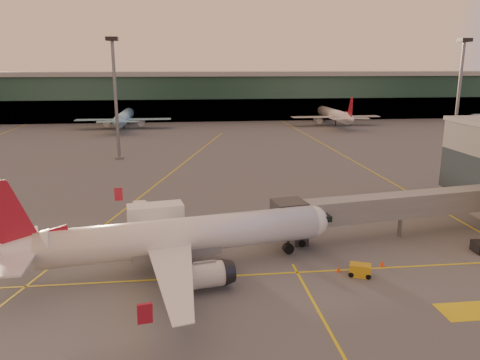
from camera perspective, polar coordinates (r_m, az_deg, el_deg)
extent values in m
plane|color=#4C4F54|center=(42.15, 1.81, -14.40)|extent=(600.00, 600.00, 0.00)
cube|color=yellow|center=(46.57, 0.88, -11.51)|extent=(80.00, 0.25, 0.01)
cube|color=yellow|center=(84.21, -9.55, -0.05)|extent=(31.30, 115.98, 0.01)
cube|color=yellow|center=(114.26, 11.53, 3.51)|extent=(0.25, 160.00, 0.01)
cube|color=yellow|center=(36.54, 12.07, -19.57)|extent=(0.25, 30.00, 0.01)
cube|color=yellow|center=(45.02, 26.72, -14.04)|extent=(6.00, 3.00, 0.01)
cube|color=#19382D|center=(179.19, -5.04, 9.97)|extent=(400.00, 18.00, 16.00)
cube|color=gray|center=(178.81, -5.10, 12.78)|extent=(400.00, 20.00, 1.60)
cube|color=black|center=(171.04, -4.92, 8.44)|extent=(400.00, 1.00, 8.00)
cylinder|color=slate|center=(103.96, -14.90, 9.28)|extent=(0.70, 0.70, 25.00)
cube|color=black|center=(103.83, -15.35, 16.27)|extent=(2.40, 2.40, 0.80)
cube|color=slate|center=(105.55, -14.49, 2.65)|extent=(1.60, 1.60, 0.50)
cylinder|color=slate|center=(116.09, 25.05, 8.89)|extent=(0.70, 0.70, 25.00)
cube|color=black|center=(115.97, 25.71, 15.13)|extent=(2.40, 2.40, 0.80)
cube|color=slate|center=(117.52, 24.45, 2.95)|extent=(1.60, 1.60, 0.50)
cylinder|color=white|center=(46.96, -6.69, -6.69)|extent=(27.82, 8.55, 3.55)
sphere|color=white|center=(51.12, 8.76, -5.03)|extent=(3.48, 3.48, 3.48)
cube|color=black|center=(51.41, 9.80, -4.44)|extent=(1.99, 2.56, 0.62)
cone|color=white|center=(46.84, -25.85, -7.75)|extent=(6.58, 4.43, 3.37)
cube|color=white|center=(43.96, -25.96, -9.03)|extent=(3.12, 5.85, 0.18)
cylinder|color=silver|center=(42.97, -4.33, -11.48)|extent=(4.07, 2.95, 2.31)
cylinder|color=black|center=(45.62, -8.58, -11.14)|extent=(1.80, 1.51, 1.60)
cylinder|color=black|center=(45.42, -8.60, -10.58)|extent=(0.32, 0.32, 0.98)
cube|color=white|center=(49.58, -24.99, -6.39)|extent=(4.54, 6.34, 0.18)
cylinder|color=silver|center=(52.73, -7.02, -6.63)|extent=(4.07, 2.95, 2.31)
cylinder|color=black|center=(49.80, -9.42, -8.96)|extent=(1.80, 1.51, 1.60)
cylinder|color=black|center=(49.62, -9.44, -8.44)|extent=(0.32, 0.32, 0.98)
cube|color=slate|center=(47.22, -7.87, -8.11)|extent=(9.14, 4.40, 1.42)
cylinder|color=black|center=(51.00, 5.89, -8.28)|extent=(1.23, 0.90, 1.12)
cube|color=slate|center=(58.51, 19.08, -2.91)|extent=(29.32, 7.40, 2.70)
cube|color=#2D3035|center=(52.30, 6.01, -4.16)|extent=(3.91, 3.91, 3.00)
cube|color=#2D3035|center=(54.32, 7.29, -6.46)|extent=(1.60, 2.40, 2.40)
cylinder|color=black|center=(53.61, 7.55, -7.66)|extent=(0.80, 0.40, 0.80)
cylinder|color=black|center=(55.60, 6.99, -6.84)|extent=(0.80, 0.40, 0.80)
cylinder|color=slate|center=(59.27, 18.88, -5.29)|extent=(0.50, 0.50, 2.55)
cube|color=red|center=(54.47, -9.79, -6.95)|extent=(3.78, 3.09, 1.59)
cube|color=silver|center=(53.61, -10.24, -4.49)|extent=(6.51, 3.68, 2.97)
cylinder|color=black|center=(53.24, -11.66, -7.91)|extent=(1.00, 0.53, 0.95)
cylinder|color=black|center=(53.64, -7.57, -7.56)|extent=(1.00, 0.53, 0.95)
cube|color=gold|center=(47.60, 14.44, -10.59)|extent=(2.33, 1.91, 1.21)
cylinder|color=black|center=(47.31, 13.39, -11.16)|extent=(0.56, 0.43, 0.50)
cylinder|color=black|center=(47.28, 15.38, -11.30)|extent=(0.56, 0.43, 0.50)
cone|color=#EB3F0C|center=(50.46, 16.95, -9.70)|extent=(0.48, 0.48, 0.61)
cube|color=#EB3F0C|center=(50.57, 16.93, -10.00)|extent=(0.41, 0.41, 0.03)
cone|color=#EB3F0C|center=(48.16, 11.92, -10.59)|extent=(0.42, 0.42, 0.54)
cube|color=#EB3F0C|center=(48.27, 11.90, -10.86)|extent=(0.36, 0.36, 0.03)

